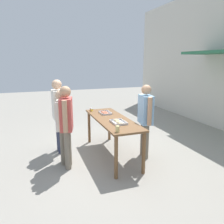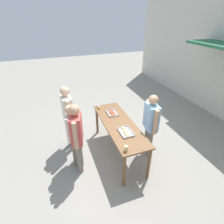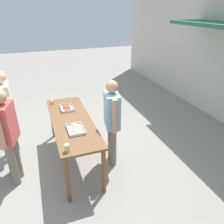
% 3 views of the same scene
% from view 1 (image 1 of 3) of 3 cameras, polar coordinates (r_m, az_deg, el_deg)
% --- Properties ---
extents(ground_plane, '(24.00, 24.00, 0.00)m').
position_cam_1_polar(ground_plane, '(5.22, 0.00, -11.20)').
color(ground_plane, gray).
extents(serving_table, '(2.14, 0.70, 0.89)m').
position_cam_1_polar(serving_table, '(4.95, 0.00, -3.01)').
color(serving_table, brown).
rests_on(serving_table, ground).
extents(food_tray_sausages, '(0.36, 0.25, 0.04)m').
position_cam_1_polar(food_tray_sausages, '(5.37, -1.81, -0.26)').
color(food_tray_sausages, silver).
rests_on(food_tray_sausages, serving_table).
extents(food_tray_buns, '(0.40, 0.27, 0.05)m').
position_cam_1_polar(food_tray_buns, '(4.55, 1.72, -2.67)').
color(food_tray_buns, silver).
rests_on(food_tray_buns, serving_table).
extents(condiment_jar_mustard, '(0.06, 0.06, 0.07)m').
position_cam_1_polar(condiment_jar_mustard, '(5.72, -5.49, 0.72)').
color(condiment_jar_mustard, '#B22319').
rests_on(condiment_jar_mustard, serving_table).
extents(condiment_jar_ketchup, '(0.06, 0.06, 0.07)m').
position_cam_1_polar(condiment_jar_ketchup, '(5.63, -5.35, 0.53)').
color(condiment_jar_ketchup, gold).
rests_on(condiment_jar_ketchup, serving_table).
extents(beer_cup, '(0.08, 0.08, 0.11)m').
position_cam_1_polar(beer_cup, '(3.99, 1.45, -4.45)').
color(beer_cup, '#DBC67A').
rests_on(beer_cup, serving_table).
extents(person_server_behind_table, '(0.61, 0.31, 1.66)m').
position_cam_1_polar(person_server_behind_table, '(4.90, 8.72, -0.81)').
color(person_server_behind_table, '#756B5B').
rests_on(person_server_behind_table, ground).
extents(person_customer_holding_hotdog, '(0.61, 0.25, 1.75)m').
position_cam_1_polar(person_customer_holding_hotdog, '(5.26, -13.90, 0.57)').
color(person_customer_holding_hotdog, '#333851').
rests_on(person_customer_holding_hotdog, ground).
extents(person_customer_with_cup, '(0.59, 0.32, 1.69)m').
position_cam_1_polar(person_customer_with_cup, '(4.43, -11.79, -2.14)').
color(person_customer_with_cup, '#756B5B').
rests_on(person_customer_with_cup, ground).
extents(person_customer_waiting_in_line, '(0.53, 0.28, 1.59)m').
position_cam_1_polar(person_customer_waiting_in_line, '(4.64, -12.94, -2.19)').
color(person_customer_waiting_in_line, '#756B5B').
rests_on(person_customer_waiting_in_line, ground).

